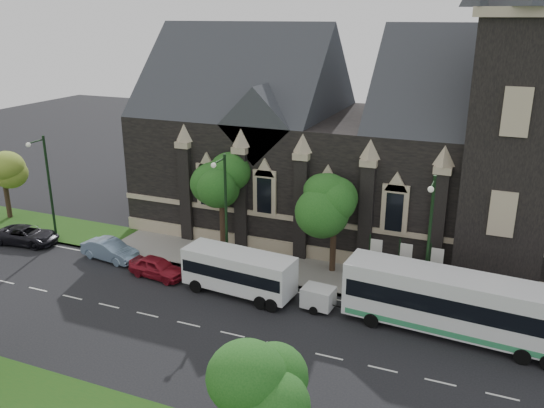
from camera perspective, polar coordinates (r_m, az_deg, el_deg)
The scene contains 19 objects.
ground at distance 34.45m, azimuth -4.03°, elevation -13.02°, with size 160.00×160.00×0.00m, color black.
sidewalk at distance 42.07m, azimuth 1.76°, elevation -6.66°, with size 80.00×5.00×0.15m, color gray.
museum at distance 46.69m, azimuth 11.90°, elevation 6.03°, with size 40.00×17.70×29.90m.
tree_park_east at distance 22.68m, azimuth -0.62°, elevation -17.74°, with size 3.40×3.40×6.28m.
tree_walk_right at distance 40.10m, azimuth 6.76°, elevation 0.75°, with size 4.08×4.08×7.80m.
tree_walk_left at distance 43.29m, azimuth -4.78°, elevation 2.05°, with size 3.91×3.91×7.64m.
tree_walk_far at distance 56.53m, azimuth -25.33°, elevation 3.09°, with size 3.40×3.40×6.28m.
street_lamp_near at distance 35.79m, azimuth 15.58°, elevation -3.29°, with size 0.36×1.88×9.00m.
street_lamp_mid at distance 39.64m, azimuth -4.82°, elevation -0.48°, with size 0.36×1.88×9.00m.
street_lamp_far at distance 48.83m, azimuth -21.78°, elevation 1.93°, with size 0.36×1.88×9.00m.
banner_flag_left at distance 39.09m, azimuth 10.21°, elevation -5.31°, with size 0.90×0.10×4.00m.
banner_flag_center at distance 38.78m, azimuth 13.10°, elevation -5.72°, with size 0.90×0.10×4.00m.
banner_flag_right at distance 38.57m, azimuth 16.04°, elevation -6.11°, with size 0.90×0.10×4.00m.
tour_coach at distance 35.01m, azimuth 18.09°, elevation -9.56°, with size 13.19×3.76×3.80m.
shuttle_bus at distance 38.17m, azimuth -3.36°, elevation -6.73°, with size 7.90×3.26×2.98m.
box_trailer at distance 36.66m, azimuth 4.71°, elevation -9.39°, with size 2.92×1.72×1.53m.
sedan at distance 45.37m, azimuth -16.07°, elevation -4.49°, with size 1.67×4.80×1.58m, color #7C97B4.
car_far_red at distance 41.66m, azimuth -11.54°, elevation -6.30°, with size 1.77×4.39×1.50m, color maroon.
car_far_black at distance 50.80m, azimuth -23.57°, elevation -2.90°, with size 2.46×5.34×1.48m, color black.
Camera 1 is at (13.39, -26.08, 18.10)m, focal length 37.20 mm.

